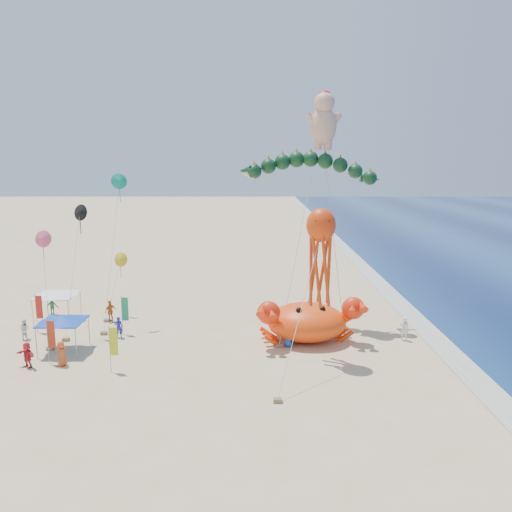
{
  "coord_description": "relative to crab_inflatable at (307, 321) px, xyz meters",
  "views": [
    {
      "loc": [
        -1.95,
        -35.45,
        13.64
      ],
      "look_at": [
        -2.0,
        2.0,
        6.5
      ],
      "focal_mm": 35.0,
      "sensor_mm": 36.0,
      "label": 1
    }
  ],
  "objects": [
    {
      "name": "dragon_kite",
      "position": [
        0.43,
        4.89,
        11.21
      ],
      "size": [
        11.41,
        7.71,
        14.05
      ],
      "color": "black",
      "rests_on": "ground"
    },
    {
      "name": "feather_flags",
      "position": [
        -16.7,
        -1.77,
        0.42
      ],
      "size": [
        8.74,
        7.8,
        3.2
      ],
      "color": "gray",
      "rests_on": "ground"
    },
    {
      "name": "ground",
      "position": [
        -1.91,
        -1.2,
        -1.59
      ],
      "size": [
        320.0,
        320.0,
        0.0
      ],
      "primitive_type": "plane",
      "color": "#D1B784",
      "rests_on": "ground"
    },
    {
      "name": "foam_strip",
      "position": [
        10.09,
        -1.2,
        -1.58
      ],
      "size": [
        320.0,
        320.0,
        0.0
      ],
      "primitive_type": "plane",
      "color": "silver",
      "rests_on": "ground"
    },
    {
      "name": "canopy_white",
      "position": [
        -21.19,
        5.03,
        0.85
      ],
      "size": [
        3.58,
        3.58,
        2.71
      ],
      "color": "gray",
      "rests_on": "ground"
    },
    {
      "name": "small_kites",
      "position": [
        -17.14,
        3.14,
        6.18
      ],
      "size": [
        6.24,
        9.78,
        12.69
      ],
      "color": "#DF4A72",
      "rests_on": "ground"
    },
    {
      "name": "canopy_blue",
      "position": [
        -17.91,
        -2.17,
        0.85
      ],
      "size": [
        3.32,
        3.32,
        2.71
      ],
      "color": "gray",
      "rests_on": "ground"
    },
    {
      "name": "crab_inflatable",
      "position": [
        0.0,
        0.0,
        0.0
      ],
      "size": [
        8.24,
        6.02,
        3.61
      ],
      "color": "#FF450D",
      "rests_on": "ground"
    },
    {
      "name": "octopus_kite",
      "position": [
        0.45,
        -3.45,
        6.15
      ],
      "size": [
        4.36,
        7.73,
        10.57
      ],
      "color": "#E43C0C",
      "rests_on": "ground"
    },
    {
      "name": "beachgoers",
      "position": [
        -15.03,
        0.04,
        -0.72
      ],
      "size": [
        30.83,
        12.77,
        1.88
      ],
      "color": "silver",
      "rests_on": "ground"
    },
    {
      "name": "cherub_kite",
      "position": [
        1.6,
        5.16,
        15.41
      ],
      "size": [
        3.04,
        3.46,
        19.23
      ],
      "color": "#E5AB8C",
      "rests_on": "ground"
    }
  ]
}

